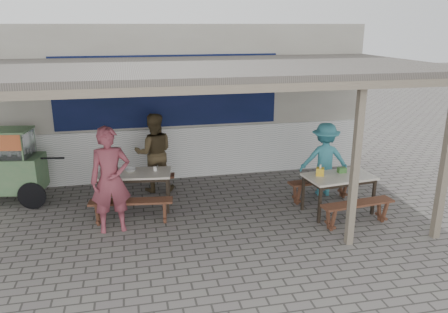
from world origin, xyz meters
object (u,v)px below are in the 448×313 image
Objects in this scene: table_right at (339,179)px; patron_street_side at (111,180)px; tissue_box at (320,172)px; vendor_cart at (7,164)px; bench_left_wall at (139,181)px; table_left at (134,176)px; condiment_bowl at (130,170)px; patron_right_table at (325,159)px; bench_right_street at (357,208)px; patron_wall_side at (154,153)px; bench_left_street at (131,206)px; bench_right_wall at (321,185)px; condiment_jar at (155,169)px; donation_box at (342,170)px.

table_right is 4.21m from patron_street_side.
vendor_cart is at bearing 163.34° from tissue_box.
bench_left_wall is 3.74m from tissue_box.
condiment_bowl is at bearing 136.28° from table_left.
table_left is 0.75× the size of vendor_cart.
patron_right_table is 0.98m from tissue_box.
bench_left_wall is at bearing 141.96° from bench_right_street.
patron_wall_side is at bearing 43.36° from bench_left_wall.
bench_left_street is 3.82m from bench_right_wall.
tissue_box is 1.77× the size of condiment_jar.
patron_street_side is at bearing -109.19° from condiment_bowl.
bench_right_street is 0.82× the size of patron_wall_side.
table_left is 3.93m from patron_right_table.
vendor_cart reaches higher than bench_left_street.
condiment_bowl is at bearing 65.84° from patron_street_side.
condiment_bowl is (-0.48, 0.05, -0.01)m from condiment_jar.
bench_right_wall is 17.20× the size of condiment_jar.
vendor_cart is at bearing 168.40° from table_left.
patron_right_table is at bearing 75.45° from table_right.
condiment_jar is at bearing 162.67° from tissue_box.
table_right is 0.73× the size of patron_street_side.
donation_box is at bearing -4.94° from table_left.
table_left is at bearing 167.64° from donation_box.
vendor_cart is at bearing 154.84° from bench_left_street.
table_left is at bearing 167.36° from bench_right_wall.
condiment_jar is (-3.03, 0.95, -0.03)m from tissue_box.
bench_left_wall is 1.08× the size of bench_right_wall.
donation_box is at bearing -5.66° from vendor_cart.
table_right reaches higher than bench_right_street.
bench_right_wall is at bearing -1.95° from vendor_cart.
bench_left_wall is 4.42m from bench_right_street.
donation_box is 3.62m from condiment_jar.
patron_wall_side reaches higher than condiment_jar.
table_right is at bearing -7.40° from table_left.
patron_wall_side is at bearing 87.62° from condiment_jar.
bench_left_street is (-0.09, -0.67, -0.33)m from table_left.
bench_left_street is at bearing 168.34° from table_right.
table_right is 0.80× the size of patron_wall_side.
patron_wall_side is (0.36, 0.26, 0.52)m from bench_left_wall.
patron_right_table is 6.97× the size of condiment_bowl.
bench_left_wall and bench_right_street have the same top height.
patron_street_side is (2.07, -1.73, 0.10)m from vendor_cart.
condiment_jar is (-3.31, 0.41, 0.46)m from bench_right_wall.
condiment_jar is at bearing 156.27° from table_right.
donation_box is 1.90× the size of condiment_jar.
patron_street_side is (-0.40, -0.87, 0.26)m from table_left.
tissue_box reaches higher than table_right.
table_left is 3.76m from bench_right_wall.
vendor_cart is 2.70m from patron_street_side.
patron_wall_side is at bearing 136.49° from bench_right_street.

